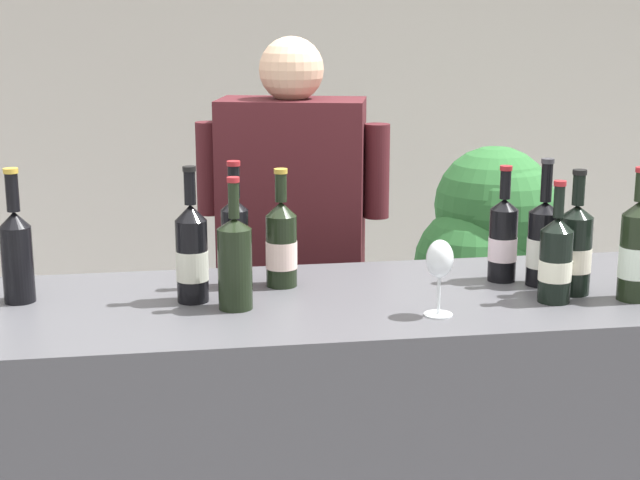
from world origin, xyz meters
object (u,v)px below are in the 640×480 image
Objects in this scene: wine_bottle_9 at (575,249)px; potted_shrub at (490,259)px; wine_bottle_3 at (636,251)px; wine_bottle_5 at (503,239)px; wine_bottle_2 at (556,260)px; wine_bottle_0 at (235,241)px; wine_bottle_8 at (235,261)px; wine_bottle_7 at (192,254)px; wine_bottle_1 at (281,244)px; person_server at (293,301)px; wine_bottle_6 at (543,243)px; wine_glass at (440,263)px; wine_bottle_4 at (17,252)px.

wine_bottle_9 reaches higher than potted_shrub.
wine_bottle_5 is (-0.26, 0.22, -0.01)m from wine_bottle_3.
wine_bottle_2 reaches higher than potted_shrub.
wine_bottle_0 is 0.99× the size of wine_bottle_3.
wine_bottle_8 is at bearing -94.28° from wine_bottle_0.
wine_bottle_1 is at bearing 23.87° from wine_bottle_7.
person_server reaches higher than wine_bottle_0.
wine_bottle_1 is 0.68m from wine_bottle_6.
person_server is at bearing 72.49° from wine_bottle_8.
wine_bottle_5 is 0.96× the size of wine_bottle_8.
wine_bottle_7 is 1.05× the size of wine_bottle_8.
wine_bottle_3 reaches higher than wine_bottle_0.
wine_bottle_5 is (0.58, -0.04, 0.00)m from wine_bottle_1.
wine_glass is at bearing -15.67° from wine_bottle_8.
wine_bottle_6 is 0.20× the size of person_server.
wine_bottle_9 is 0.41m from wine_glass.
wine_bottle_5 is at bearing 107.05° from wine_bottle_2.
person_server reaches higher than wine_bottle_4.
wine_bottle_3 is 0.34m from wine_bottle_5.
wine_bottle_5 is at bearing -51.61° from person_server.
person_server is at bearing 129.54° from wine_bottle_9.
wine_bottle_1 is at bearing -100.21° from person_server.
wine_bottle_2 is 0.89m from wine_bottle_7.
wine_bottle_6 is 0.27× the size of potted_shrub.
wine_bottle_9 is at bearing -50.46° from person_server.
wine_glass is at bearing -42.72° from wine_bottle_1.
wine_bottle_2 is at bearing -141.23° from wine_bottle_9.
wine_bottle_2 is at bearing -56.17° from person_server.
wine_bottle_9 is (0.72, -0.18, 0.00)m from wine_bottle_1.
wine_bottle_4 is 1.39m from wine_bottle_9.
wine_bottle_1 is 0.93× the size of wine_bottle_3.
wine_bottle_0 reaches higher than wine_bottle_5.
wine_bottle_5 is 0.11m from wine_bottle_6.
wine_bottle_5 is 0.37m from wine_glass.
wine_bottle_9 reaches higher than wine_glass.
wine_glass is at bearing -162.21° from wine_bottle_9.
person_server is at bearing 63.44° from wine_bottle_7.
person_server is (0.76, 0.61, -0.35)m from wine_bottle_4.
wine_bottle_0 is 1.03× the size of wine_bottle_8.
wine_glass is 1.49m from potted_shrub.
wine_bottle_3 is at bearing -8.31° from wine_bottle_7.
wine_bottle_6 is 0.10m from wine_bottle_9.
person_server is at bearing 130.76° from wine_bottle_6.
wine_bottle_0 reaches higher than wine_bottle_1.
wine_bottle_7 is 1.64m from potted_shrub.
wine_bottle_2 is at bearing -72.95° from wine_bottle_5.
wine_bottle_5 is 0.19× the size of person_server.
wine_bottle_0 is 0.98× the size of wine_bottle_7.
wine_bottle_7 is at bearing -8.57° from wine_bottle_4.
wine_bottle_0 reaches higher than wine_bottle_2.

